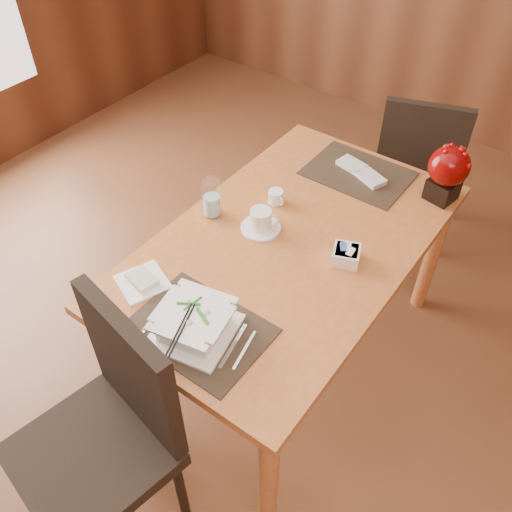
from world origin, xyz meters
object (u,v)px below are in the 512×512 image
Objects in this scene: bread_plate at (143,282)px; far_chair at (416,164)px; coffee_cup at (261,221)px; creamer_jug at (276,197)px; sugar_caddy at (346,255)px; soup_setting at (194,323)px; berry_decor at (448,171)px; dining_table at (289,258)px; near_chair at (110,424)px; water_glass at (211,198)px.

far_chair is at bearing 76.56° from bread_plate.
coffee_cup is 0.52m from bread_plate.
bread_plate is (-0.12, -0.67, -0.02)m from creamer_jug.
creamer_jug is at bearing 161.98° from sugar_caddy.
soup_setting is at bearing -53.91° from creamer_jug.
soup_setting is 1.23m from berry_decor.
near_chair is at bearing -95.63° from dining_table.
creamer_jug is 0.71m from berry_decor.
water_glass is at bearing 112.27° from soup_setting.
berry_decor is at bearing 60.53° from soup_setting.
water_glass is at bearing -137.31° from berry_decor.
water_glass is 0.17× the size of near_chair.
sugar_caddy is (0.41, -0.13, 0.00)m from creamer_jug.
bread_plate is 1.67m from far_chair.
near_chair is (-0.46, -1.52, -0.33)m from berry_decor.
water_glass is (-0.21, -0.04, 0.05)m from coffee_cup.
coffee_cup reaches higher than sugar_caddy.
dining_table is 0.28m from creamer_jug.
sugar_caddy is 0.10× the size of far_chair.
soup_setting reaches higher than coffee_cup.
sugar_caddy is 0.60× the size of bread_plate.
berry_decor is at bearing 58.63° from dining_table.
far_chair reaches higher than dining_table.
bread_plate is (-0.17, -0.49, -0.03)m from coffee_cup.
coffee_cup is 0.99× the size of bread_plate.
berry_decor is 0.27× the size of far_chair.
near_chair reaches higher than bread_plate.
near_chair is 1.07× the size of far_chair.
berry_decor is 0.68m from far_chair.
bread_plate is at bearing -134.87° from sugar_caddy.
sugar_caddy is 1.02m from near_chair.
dining_table is at bearing 66.95° from far_chair.
far_chair is (0.22, 1.12, -0.26)m from coffee_cup.
coffee_cup is at bearing -173.45° from sugar_caddy.
soup_setting reaches higher than dining_table.
soup_setting is 1.83× the size of bread_plate.
berry_decor reaches higher than coffee_cup.
bread_plate is (-0.53, -0.54, -0.02)m from sugar_caddy.
dining_table is 1.60× the size of far_chair.
near_chair is at bearing -115.61° from soup_setting.
far_chair is at bearing 96.49° from creamer_jug.
soup_setting is 3.08× the size of sugar_caddy.
berry_decor is at bearing 100.77° from far_chair.
far_chair is (0.43, 1.16, -0.31)m from water_glass.
sugar_caddy is (0.23, 0.59, -0.02)m from soup_setting.
water_glass is at bearing 117.30° from near_chair.
soup_setting is at bearing -76.75° from coffee_cup.
dining_table is 0.26m from sugar_caddy.
water_glass is 0.98m from berry_decor.
far_chair is (0.09, 1.67, -0.27)m from soup_setting.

